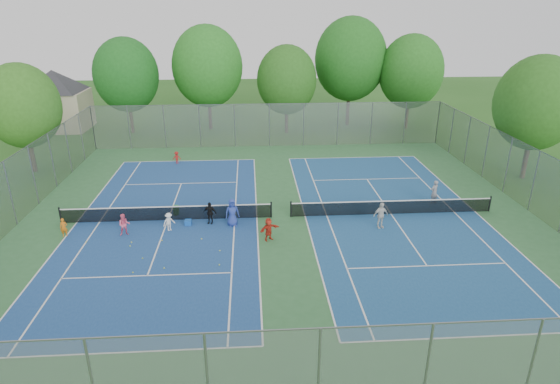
{
  "coord_description": "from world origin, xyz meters",
  "views": [
    {
      "loc": [
        -1.82,
        -26.5,
        12.29
      ],
      "look_at": [
        0.0,
        1.0,
        1.3
      ],
      "focal_mm": 30.0,
      "sensor_mm": 36.0,
      "label": 1
    }
  ],
  "objects_px": {
    "ball_crate": "(188,222)",
    "instructor": "(434,192)",
    "net_right": "(392,208)",
    "ball_hopper": "(176,210)",
    "net_left": "(167,214)"
  },
  "relations": [
    {
      "from": "net_left",
      "to": "instructor",
      "type": "bearing_deg",
      "value": 5.06
    },
    {
      "from": "instructor",
      "to": "ball_hopper",
      "type": "bearing_deg",
      "value": -24.82
    },
    {
      "from": "ball_crate",
      "to": "ball_hopper",
      "type": "xyz_separation_m",
      "value": [
        -0.92,
        1.53,
        0.14
      ]
    },
    {
      "from": "net_left",
      "to": "instructor",
      "type": "xyz_separation_m",
      "value": [
        17.3,
        1.53,
        0.36
      ]
    },
    {
      "from": "net_right",
      "to": "instructor",
      "type": "xyz_separation_m",
      "value": [
        3.3,
        1.53,
        0.36
      ]
    },
    {
      "from": "net_left",
      "to": "instructor",
      "type": "distance_m",
      "value": 17.37
    },
    {
      "from": "ball_hopper",
      "to": "instructor",
      "type": "distance_m",
      "value": 16.9
    },
    {
      "from": "ball_crate",
      "to": "ball_hopper",
      "type": "bearing_deg",
      "value": 120.9
    },
    {
      "from": "ball_crate",
      "to": "instructor",
      "type": "distance_m",
      "value": 16.14
    },
    {
      "from": "net_left",
      "to": "ball_crate",
      "type": "bearing_deg",
      "value": -28.84
    },
    {
      "from": "ball_crate",
      "to": "net_right",
      "type": "bearing_deg",
      "value": 3.32
    },
    {
      "from": "ball_hopper",
      "to": "net_left",
      "type": "bearing_deg",
      "value": -117.51
    },
    {
      "from": "instructor",
      "to": "ball_crate",
      "type": "bearing_deg",
      "value": -19.23
    },
    {
      "from": "ball_crate",
      "to": "instructor",
      "type": "relative_size",
      "value": 0.23
    },
    {
      "from": "net_right",
      "to": "instructor",
      "type": "height_order",
      "value": "instructor"
    }
  ]
}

